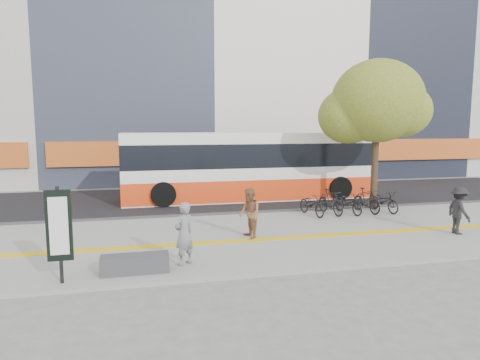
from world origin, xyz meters
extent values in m
plane|color=#63625E|center=(0.00, 0.00, 0.00)|extent=(120.00, 120.00, 0.00)
cube|color=gray|center=(0.00, 1.50, 0.04)|extent=(40.00, 7.00, 0.08)
cube|color=gold|center=(0.00, 1.00, 0.09)|extent=(40.00, 0.45, 0.01)
cube|color=black|center=(0.00, 9.00, 0.03)|extent=(40.00, 8.00, 0.06)
cube|color=#39393B|center=(0.00, 5.00, 0.07)|extent=(40.00, 0.25, 0.14)
cube|color=#D25D21|center=(2.00, 14.05, 2.00)|extent=(19.00, 0.50, 1.40)
cube|color=beige|center=(20.00, 20.00, 13.00)|extent=(16.00, 12.00, 26.00)
cube|color=#D25D21|center=(20.00, 14.05, 2.00)|extent=(15.20, 0.50, 1.40)
cube|color=#39393B|center=(-2.60, -1.20, 0.30)|extent=(1.60, 0.45, 0.45)
cylinder|color=black|center=(-4.20, -1.50, 1.18)|extent=(0.08, 0.08, 2.20)
cube|color=black|center=(-4.20, -1.50, 1.40)|extent=(0.55, 0.08, 1.60)
cube|color=white|center=(-4.20, -1.55, 1.40)|extent=(0.40, 0.02, 1.30)
cylinder|color=#352618|center=(7.20, 4.70, 1.68)|extent=(0.28, 0.28, 3.20)
ellipsoid|color=#4A6521|center=(7.20, 4.70, 4.60)|extent=(3.80, 3.80, 3.42)
ellipsoid|color=#4A6521|center=(6.20, 5.20, 4.00)|extent=(2.60, 2.60, 2.34)
ellipsoid|color=#4A6521|center=(8.10, 4.30, 4.20)|extent=(2.40, 2.40, 2.16)
ellipsoid|color=#4A6521|center=(7.50, 5.50, 5.40)|extent=(2.20, 2.20, 1.98)
cube|color=white|center=(2.72, 8.50, 1.66)|extent=(12.00, 2.50, 3.20)
cube|color=#ED3F14|center=(2.72, 8.50, 0.61)|extent=(12.02, 2.52, 1.00)
cube|color=black|center=(2.72, 8.50, 2.21)|extent=(12.02, 2.52, 1.10)
cylinder|color=black|center=(-1.48, 7.25, 0.61)|extent=(1.10, 0.35, 1.10)
cylinder|color=black|center=(-1.48, 9.75, 0.61)|extent=(1.10, 0.35, 1.10)
cylinder|color=black|center=(6.92, 7.25, 0.61)|extent=(1.10, 0.35, 1.10)
cylinder|color=black|center=(6.92, 9.75, 0.61)|extent=(1.10, 0.35, 1.10)
imported|color=black|center=(4.11, 4.00, 0.53)|extent=(0.88, 1.78, 0.89)
imported|color=black|center=(4.90, 4.00, 0.58)|extent=(0.74, 1.71, 0.99)
imported|color=black|center=(5.69, 4.00, 0.53)|extent=(0.88, 1.78, 0.89)
imported|color=black|center=(6.47, 4.00, 0.58)|extent=(0.74, 1.71, 0.99)
imported|color=black|center=(7.26, 4.00, 0.53)|extent=(0.88, 1.78, 0.89)
imported|color=black|center=(-1.39, -0.86, 0.89)|extent=(0.70, 0.67, 1.61)
imported|color=brown|center=(0.87, 1.26, 0.87)|extent=(0.70, 0.84, 1.58)
imported|color=black|center=(7.65, 0.23, 0.86)|extent=(0.67, 1.06, 1.56)
camera|label=1|loc=(-2.39, -11.36, 3.60)|focal=31.81mm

